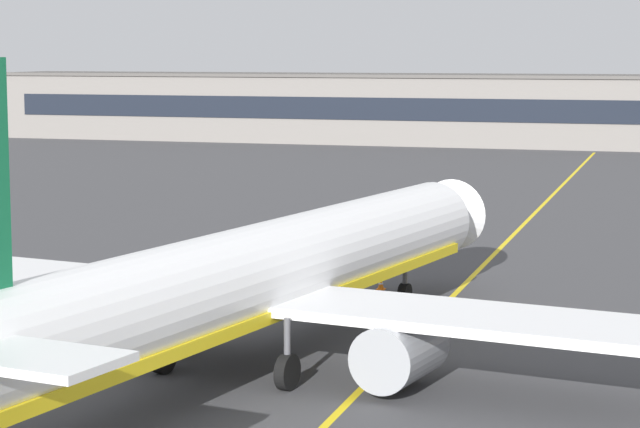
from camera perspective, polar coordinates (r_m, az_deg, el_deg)
The scene contains 4 objects.
taxiway_centreline at distance 64.43m, azimuth 6.25°, elevation -3.33°, with size 0.30×180.00×0.01m, color yellow.
airliner_foreground at distance 47.39m, azimuth -3.18°, elevation -3.00°, with size 32.35×41.36×11.65m.
safety_cone_by_nose_gear at distance 63.96m, azimuth 2.73°, elevation -3.15°, with size 0.44×0.44×0.55m.
terminal_building at distance 161.01m, azimuth 13.49°, elevation 4.45°, with size 165.95×12.40×8.90m.
Camera 1 is at (12.08, -32.17, 11.81)m, focal length 71.88 mm.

